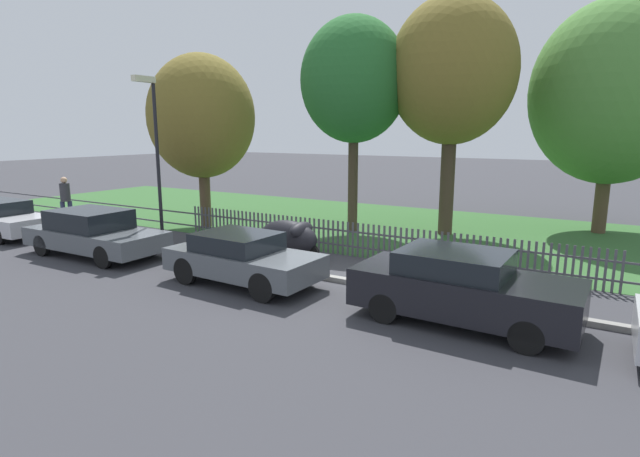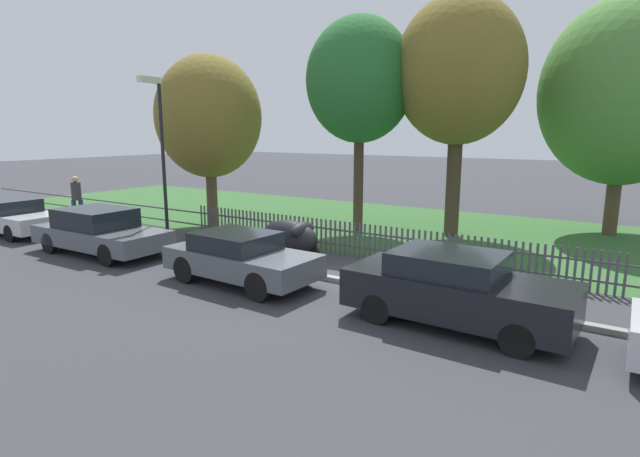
# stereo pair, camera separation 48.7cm
# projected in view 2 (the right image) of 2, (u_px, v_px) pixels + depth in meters

# --- Properties ---
(ground_plane) EXTENTS (120.00, 120.00, 0.00)m
(ground_plane) POSITION_uv_depth(u_px,v_px,m) (313.00, 279.00, 12.44)
(ground_plane) COLOR #38383D
(kerb_stone) EXTENTS (42.12, 0.20, 0.12)m
(kerb_stone) POSITION_uv_depth(u_px,v_px,m) (315.00, 276.00, 12.52)
(kerb_stone) COLOR gray
(kerb_stone) RESTS_ON ground
(grass_strip) EXTENTS (42.12, 10.01, 0.01)m
(grass_strip) POSITION_uv_depth(u_px,v_px,m) (425.00, 230.00, 18.66)
(grass_strip) COLOR #33602D
(grass_strip) RESTS_ON ground
(park_fence) EXTENTS (42.12, 0.05, 1.01)m
(park_fence) POSITION_uv_depth(u_px,v_px,m) (362.00, 241.00, 14.46)
(park_fence) COLOR #4C4C51
(park_fence) RESTS_ON ground
(parked_car_silver_hatchback) EXTENTS (4.40, 1.78, 1.25)m
(parked_car_silver_hatchback) POSITION_uv_depth(u_px,v_px,m) (11.00, 216.00, 17.89)
(parked_car_silver_hatchback) COLOR #BCBCC1
(parked_car_silver_hatchback) RESTS_ON ground
(parked_car_black_saloon) EXTENTS (4.49, 1.86, 1.36)m
(parked_car_black_saloon) POSITION_uv_depth(u_px,v_px,m) (100.00, 231.00, 14.93)
(parked_car_black_saloon) COLOR #51565B
(parked_car_black_saloon) RESTS_ON ground
(parked_car_navy_estate) EXTENTS (3.88, 1.81, 1.25)m
(parked_car_navy_estate) POSITION_uv_depth(u_px,v_px,m) (240.00, 257.00, 11.98)
(parked_car_navy_estate) COLOR #51565B
(parked_car_navy_estate) RESTS_ON ground
(parked_car_red_compact) EXTENTS (4.19, 1.82, 1.40)m
(parked_car_red_compact) POSITION_uv_depth(u_px,v_px,m) (455.00, 289.00, 9.37)
(parked_car_red_compact) COLOR black
(parked_car_red_compact) RESTS_ON ground
(covered_motorcycle) EXTENTS (2.06, 0.95, 1.19)m
(covered_motorcycle) POSITION_uv_depth(u_px,v_px,m) (291.00, 237.00, 13.95)
(covered_motorcycle) COLOR black
(covered_motorcycle) RESTS_ON ground
(tree_nearest_kerb) EXTENTS (3.95, 3.95, 6.43)m
(tree_nearest_kerb) POSITION_uv_depth(u_px,v_px,m) (209.00, 117.00, 18.63)
(tree_nearest_kerb) COLOR brown
(tree_nearest_kerb) RESTS_ON ground
(tree_behind_motorcycle) EXTENTS (3.80, 3.80, 7.58)m
(tree_behind_motorcycle) POSITION_uv_depth(u_px,v_px,m) (360.00, 81.00, 17.46)
(tree_behind_motorcycle) COLOR #473828
(tree_behind_motorcycle) RESTS_ON ground
(tree_mid_park) EXTENTS (4.30, 4.30, 8.11)m
(tree_mid_park) POSITION_uv_depth(u_px,v_px,m) (459.00, 71.00, 16.68)
(tree_mid_park) COLOR #473828
(tree_mid_park) RESTS_ON ground
(tree_far_left) EXTENTS (5.50, 5.50, 8.10)m
(tree_far_left) POSITION_uv_depth(u_px,v_px,m) (625.00, 92.00, 16.83)
(tree_far_left) COLOR brown
(tree_far_left) RESTS_ON ground
(pedestrian_near_fence) EXTENTS (0.53, 0.53, 1.87)m
(pedestrian_near_fence) POSITION_uv_depth(u_px,v_px,m) (77.00, 196.00, 20.07)
(pedestrian_near_fence) COLOR #2D3351
(pedestrian_near_fence) RESTS_ON ground
(street_lamp) EXTENTS (0.20, 0.79, 5.26)m
(street_lamp) POSITION_uv_depth(u_px,v_px,m) (159.00, 140.00, 15.72)
(street_lamp) COLOR black
(street_lamp) RESTS_ON ground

